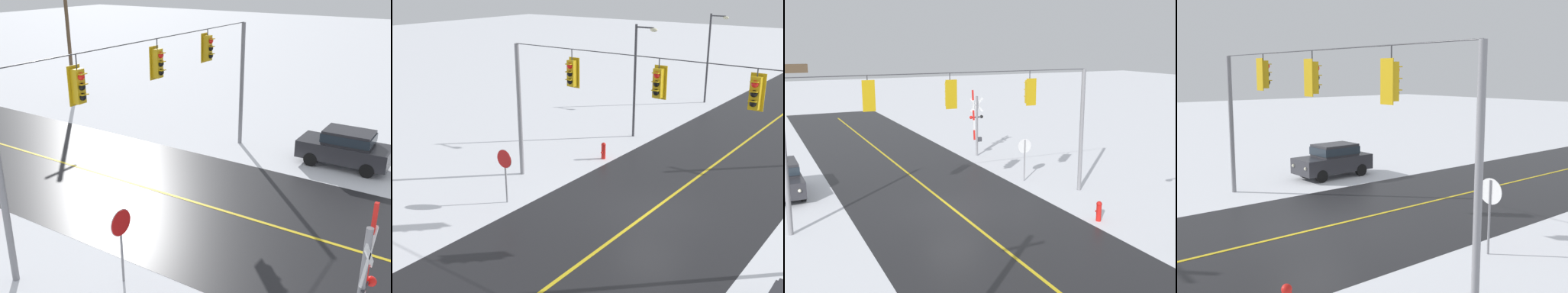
# 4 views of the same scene
# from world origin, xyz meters

# --- Properties ---
(ground_plane) EXTENTS (160.00, 160.00, 0.00)m
(ground_plane) POSITION_xyz_m (0.00, 0.00, 0.00)
(ground_plane) COLOR white
(road_asphalt) EXTENTS (9.00, 80.00, 0.01)m
(road_asphalt) POSITION_xyz_m (0.00, 6.00, 0.00)
(road_asphalt) COLOR black
(road_asphalt) RESTS_ON ground
(lane_centre_line) EXTENTS (0.14, 72.00, 0.01)m
(lane_centre_line) POSITION_xyz_m (0.00, 6.00, 0.01)
(lane_centre_line) COLOR gold
(lane_centre_line) RESTS_ON ground
(signal_span) EXTENTS (14.20, 0.47, 6.22)m
(signal_span) POSITION_xyz_m (-0.02, -0.01, 4.25)
(signal_span) COLOR gray
(signal_span) RESTS_ON ground
(stop_sign) EXTENTS (0.80, 0.09, 2.35)m
(stop_sign) POSITION_xyz_m (-5.32, -2.73, 1.71)
(stop_sign) COLOR gray
(stop_sign) RESTS_ON ground
(streetlamp_near) EXTENTS (1.39, 0.28, 6.50)m
(streetlamp_near) POSITION_xyz_m (-5.59, 8.26, 3.92)
(streetlamp_near) COLOR #38383D
(streetlamp_near) RESTS_ON ground
(streetlamp_far) EXTENTS (1.39, 0.28, 6.50)m
(streetlamp_far) POSITION_xyz_m (-5.59, 18.63, 3.92)
(streetlamp_far) COLOR #38383D
(streetlamp_far) RESTS_ON ground
(fire_hydrant) EXTENTS (0.24, 0.31, 0.88)m
(fire_hydrant) POSITION_xyz_m (-5.04, 4.03, 0.47)
(fire_hydrant) COLOR red
(fire_hydrant) RESTS_ON ground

